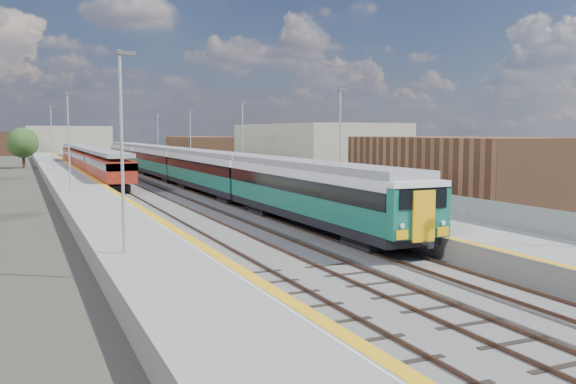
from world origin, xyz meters
TOP-DOWN VIEW (x-y plane):
  - ground at (0.00, 50.00)m, footprint 320.00×320.00m
  - ballast_bed at (-2.25, 52.50)m, footprint 10.50×155.00m
  - tracks at (-1.65, 54.18)m, footprint 8.96×160.00m
  - platform_right at (5.28, 52.49)m, footprint 4.70×155.00m
  - platform_left at (-9.05, 52.49)m, footprint 4.30×155.00m
  - green_train at (1.50, 46.37)m, footprint 2.94×81.69m
  - red_train at (-5.50, 67.32)m, footprint 2.76×56.09m
  - tree_c at (-13.10, 86.17)m, footprint 4.57×4.57m
  - tree_d at (20.60, 71.90)m, footprint 4.69×4.69m

SIDE VIEW (x-z plane):
  - ground at x=0.00m, z-range 0.00..0.00m
  - ballast_bed at x=-2.25m, z-range 0.00..0.06m
  - tracks at x=-1.65m, z-range 0.02..0.19m
  - platform_left at x=-9.05m, z-range -3.74..4.78m
  - platform_right at x=5.28m, z-range -3.72..4.80m
  - red_train at x=-5.50m, z-range 0.32..3.81m
  - green_train at x=1.50m, z-range 0.66..3.89m
  - tree_c at x=-13.10m, z-range 0.80..7.00m
  - tree_d at x=20.60m, z-range 0.82..7.18m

